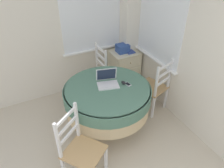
# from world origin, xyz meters

# --- Properties ---
(corner_room_shell) EXTENTS (4.29, 4.99, 2.55)m
(corner_room_shell) POSITION_xyz_m (1.18, 1.98, 1.28)
(corner_room_shell) COLOR silver
(corner_room_shell) RESTS_ON ground_plane
(round_dining_table) EXTENTS (1.26, 1.26, 0.77)m
(round_dining_table) POSITION_xyz_m (0.89, 1.88, 0.60)
(round_dining_table) COLOR #4C3D2D
(round_dining_table) RESTS_ON ground_plane
(laptop) EXTENTS (0.35, 0.32, 0.22)m
(laptop) POSITION_xyz_m (0.93, 1.95, 0.82)
(laptop) COLOR silver
(laptop) RESTS_ON round_dining_table
(computer_mouse) EXTENTS (0.05, 0.08, 0.04)m
(computer_mouse) POSITION_xyz_m (1.14, 1.85, 0.80)
(computer_mouse) COLOR black
(computer_mouse) RESTS_ON round_dining_table
(cell_phone) EXTENTS (0.07, 0.11, 0.01)m
(cell_phone) POSITION_xyz_m (1.19, 1.81, 0.78)
(cell_phone) COLOR #B2B7BC
(cell_phone) RESTS_ON round_dining_table
(dining_chair_near_back_window) EXTENTS (0.45, 0.43, 0.98)m
(dining_chair_near_back_window) POSITION_xyz_m (1.05, 2.75, 0.46)
(dining_chair_near_back_window) COLOR tan
(dining_chair_near_back_window) RESTS_ON ground_plane
(dining_chair_near_right_window) EXTENTS (0.53, 0.55, 0.98)m
(dining_chair_near_right_window) POSITION_xyz_m (1.78, 1.93, 0.46)
(dining_chair_near_right_window) COLOR tan
(dining_chair_near_right_window) RESTS_ON ground_plane
(dining_chair_camera_near) EXTENTS (0.60, 0.60, 0.98)m
(dining_chair_camera_near) POSITION_xyz_m (0.25, 1.29, 0.46)
(dining_chair_camera_near) COLOR tan
(dining_chair_camera_near) RESTS_ON ground_plane
(corner_cabinet) EXTENTS (0.54, 0.48, 0.71)m
(corner_cabinet) POSITION_xyz_m (1.74, 2.86, 0.36)
(corner_cabinet) COLOR beige
(corner_cabinet) RESTS_ON ground_plane
(storage_box) EXTENTS (0.22, 0.19, 0.15)m
(storage_box) POSITION_xyz_m (1.69, 2.86, 0.79)
(storage_box) COLOR #2D4C93
(storage_box) RESTS_ON corner_cabinet
(book_on_cabinet) EXTENTS (0.14, 0.24, 0.02)m
(book_on_cabinet) POSITION_xyz_m (1.81, 2.83, 0.73)
(book_on_cabinet) COLOR #33478C
(book_on_cabinet) RESTS_ON corner_cabinet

